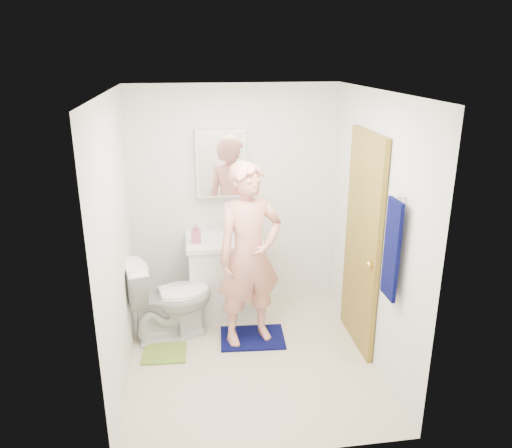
{
  "coord_description": "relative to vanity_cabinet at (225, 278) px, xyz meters",
  "views": [
    {
      "loc": [
        -0.52,
        -3.94,
        2.7
      ],
      "look_at": [
        0.09,
        0.25,
        1.23
      ],
      "focal_mm": 35.0,
      "sensor_mm": 36.0,
      "label": 1
    }
  ],
  "objects": [
    {
      "name": "countertop",
      "position": [
        0.0,
        0.0,
        0.43
      ],
      "size": [
        0.79,
        0.59,
        0.05
      ],
      "primitive_type": "cube",
      "color": "white",
      "rests_on": "vanity_cabinet"
    },
    {
      "name": "medicine_cabinet",
      "position": [
        0.0,
        0.22,
        1.2
      ],
      "size": [
        0.5,
        0.12,
        0.7
      ],
      "primitive_type": "cube",
      "color": "white",
      "rests_on": "wall_back"
    },
    {
      "name": "ceiling",
      "position": [
        0.15,
        -0.91,
        2.01
      ],
      "size": [
        2.2,
        2.4,
        0.02
      ],
      "primitive_type": "cube",
      "color": "white",
      "rests_on": "ground"
    },
    {
      "name": "door",
      "position": [
        1.22,
        -0.76,
        0.62
      ],
      "size": [
        0.05,
        0.8,
        2.05
      ],
      "primitive_type": "cube",
      "color": "olive",
      "rests_on": "ground"
    },
    {
      "name": "bath_mat",
      "position": [
        0.21,
        -0.6,
        -0.39
      ],
      "size": [
        0.65,
        0.49,
        0.02
      ],
      "primitive_type": "cube",
      "rotation": [
        0.0,
        0.0,
        -0.07
      ],
      "color": "#06093D",
      "rests_on": "floor"
    },
    {
      "name": "wall_front",
      "position": [
        0.15,
        -2.12,
        0.8
      ],
      "size": [
        2.2,
        0.02,
        2.4
      ],
      "primitive_type": "cube",
      "color": "silver",
      "rests_on": "ground"
    },
    {
      "name": "mirror_panel",
      "position": [
        0.0,
        0.16,
        1.2
      ],
      "size": [
        0.46,
        0.01,
        0.66
      ],
      "primitive_type": "cube",
      "color": "white",
      "rests_on": "wall_back"
    },
    {
      "name": "towel",
      "position": [
        1.18,
        -1.48,
        0.85
      ],
      "size": [
        0.03,
        0.24,
        0.8
      ],
      "primitive_type": "cube",
      "color": "#06093D",
      "rests_on": "wall_right"
    },
    {
      "name": "door_knob",
      "position": [
        1.18,
        -1.08,
        0.55
      ],
      "size": [
        0.07,
        0.07,
        0.07
      ],
      "primitive_type": "sphere",
      "color": "gold",
      "rests_on": "door"
    },
    {
      "name": "toothbrush_cup",
      "position": [
        0.25,
        0.08,
        0.49
      ],
      "size": [
        0.13,
        0.13,
        0.09
      ],
      "primitive_type": "imported",
      "rotation": [
        0.0,
        0.0,
        0.17
      ],
      "color": "#67408D",
      "rests_on": "countertop"
    },
    {
      "name": "wall_left",
      "position": [
        -0.96,
        -0.91,
        0.8
      ],
      "size": [
        0.02,
        2.4,
        2.4
      ],
      "primitive_type": "cube",
      "color": "silver",
      "rests_on": "ground"
    },
    {
      "name": "wall_back",
      "position": [
        0.15,
        0.3,
        0.8
      ],
      "size": [
        2.2,
        0.02,
        2.4
      ],
      "primitive_type": "cube",
      "color": "silver",
      "rests_on": "ground"
    },
    {
      "name": "toilet",
      "position": [
        -0.57,
        -0.41,
        0.02
      ],
      "size": [
        0.91,
        0.65,
        0.83
      ],
      "primitive_type": "imported",
      "rotation": [
        0.0,
        0.0,
        1.82
      ],
      "color": "white",
      "rests_on": "floor"
    },
    {
      "name": "vanity_cabinet",
      "position": [
        0.0,
        0.0,
        0.0
      ],
      "size": [
        0.75,
        0.55,
        0.8
      ],
      "primitive_type": "cube",
      "color": "white",
      "rests_on": "floor"
    },
    {
      "name": "towel_hook",
      "position": [
        1.22,
        -1.48,
        1.27
      ],
      "size": [
        0.06,
        0.02,
        0.02
      ],
      "primitive_type": "cylinder",
      "rotation": [
        0.0,
        1.57,
        0.0
      ],
      "color": "silver",
      "rests_on": "wall_right"
    },
    {
      "name": "faucet",
      "position": [
        0.0,
        0.18,
        0.51
      ],
      "size": [
        0.03,
        0.03,
        0.12
      ],
      "primitive_type": "cylinder",
      "color": "silver",
      "rests_on": "countertop"
    },
    {
      "name": "soap_dispenser",
      "position": [
        -0.29,
        -0.07,
        0.55
      ],
      "size": [
        0.1,
        0.1,
        0.21
      ],
      "primitive_type": "imported",
      "rotation": [
        0.0,
        0.0,
        -0.1
      ],
      "color": "#BA5777",
      "rests_on": "countertop"
    },
    {
      "name": "man",
      "position": [
        0.19,
        -0.62,
        0.5
      ],
      "size": [
        0.74,
        0.59,
        1.76
      ],
      "primitive_type": "imported",
      "rotation": [
        0.0,
        0.0,
        0.28
      ],
      "color": "#E3937F",
      "rests_on": "bath_mat"
    },
    {
      "name": "wall_right",
      "position": [
        1.26,
        -0.91,
        0.8
      ],
      "size": [
        0.02,
        2.4,
        2.4
      ],
      "primitive_type": "cube",
      "color": "silver",
      "rests_on": "ground"
    },
    {
      "name": "floor",
      "position": [
        0.15,
        -0.91,
        -0.41
      ],
      "size": [
        2.2,
        2.4,
        0.02
      ],
      "primitive_type": "cube",
      "color": "beige",
      "rests_on": "ground"
    },
    {
      "name": "sink_basin",
      "position": [
        0.0,
        0.0,
        0.44
      ],
      "size": [
        0.4,
        0.4,
        0.03
      ],
      "primitive_type": "cylinder",
      "color": "white",
      "rests_on": "countertop"
    },
    {
      "name": "green_rug",
      "position": [
        -0.64,
        -0.75,
        -0.39
      ],
      "size": [
        0.42,
        0.36,
        0.02
      ],
      "primitive_type": "cube",
      "rotation": [
        0.0,
        0.0,
        -0.05
      ],
      "color": "olive",
      "rests_on": "floor"
    }
  ]
}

